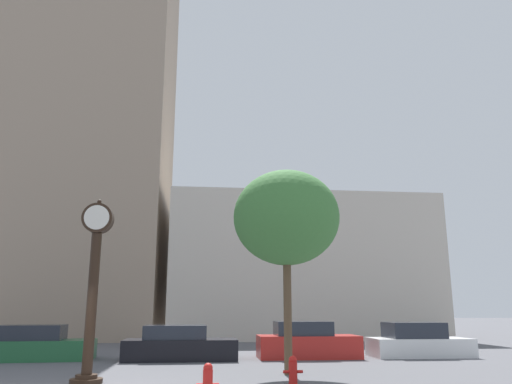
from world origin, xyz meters
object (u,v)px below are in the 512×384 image
at_px(car_red, 307,342).
at_px(bare_tree, 286,218).
at_px(car_white, 418,342).
at_px(car_green, 35,345).
at_px(street_clock, 94,279).
at_px(fire_hydrant_near, 208,383).
at_px(fire_hydrant_far, 293,370).
at_px(car_black, 180,345).

height_order(car_red, bare_tree, bare_tree).
bearing_deg(car_white, bare_tree, -139.44).
bearing_deg(car_green, bare_tree, -33.92).
xyz_separation_m(street_clock, car_red, (7.01, 6.14, -2.04)).
relative_size(car_red, car_white, 1.00).
distance_m(car_green, bare_tree, 10.87).
bearing_deg(fire_hydrant_near, car_white, 47.75).
bearing_deg(street_clock, fire_hydrant_near, -45.80).
height_order(car_white, fire_hydrant_far, car_white).
relative_size(fire_hydrant_near, bare_tree, 0.13).
height_order(car_green, car_red, car_red).
distance_m(street_clock, bare_tree, 5.89).
height_order(car_green, fire_hydrant_far, car_green).
distance_m(car_red, bare_tree, 6.59).
relative_size(car_black, fire_hydrant_far, 6.10).
bearing_deg(bare_tree, fire_hydrant_far, -96.08).
relative_size(fire_hydrant_far, bare_tree, 0.11).
xyz_separation_m(car_red, fire_hydrant_near, (-3.96, -9.27, -0.19)).
distance_m(street_clock, fire_hydrant_near, 4.91).
height_order(fire_hydrant_near, bare_tree, bare_tree).
xyz_separation_m(car_white, fire_hydrant_near, (-8.53, -9.39, -0.16)).
bearing_deg(car_red, fire_hydrant_near, -112.62).
bearing_deg(car_black, street_clock, -109.88).
xyz_separation_m(car_black, bare_tree, (3.33, -4.68, 4.07)).
bearing_deg(car_red, car_green, 179.69).
bearing_deg(fire_hydrant_near, car_red, 66.85).
height_order(car_red, car_white, car_red).
xyz_separation_m(fire_hydrant_far, bare_tree, (0.20, 1.85, 4.25)).
relative_size(street_clock, fire_hydrant_far, 6.97).
bearing_deg(car_green, fire_hydrant_near, -59.57).
bearing_deg(street_clock, fire_hydrant_far, -7.54).
bearing_deg(car_red, fire_hydrant_far, -104.07).
bearing_deg(street_clock, bare_tree, 12.02).
relative_size(car_green, fire_hydrant_near, 5.42).
bearing_deg(car_black, car_green, 175.06).
xyz_separation_m(fire_hydrant_near, bare_tree, (2.38, 4.29, 4.20)).
bearing_deg(fire_hydrant_far, car_black, 115.67).
xyz_separation_m(car_green, car_black, (5.35, -0.45, -0.00)).
bearing_deg(car_red, car_black, -175.95).
bearing_deg(car_black, fire_hydrant_near, -84.04).
bearing_deg(fire_hydrant_far, car_red, 75.40).
relative_size(car_red, bare_tree, 0.65).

